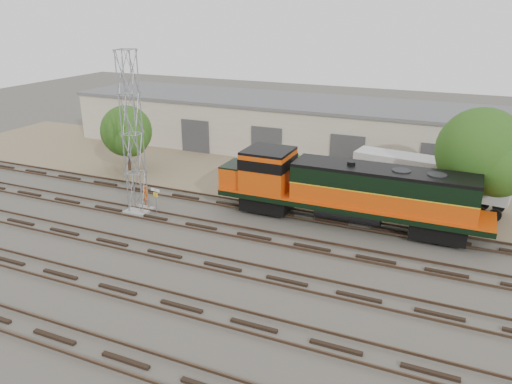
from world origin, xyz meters
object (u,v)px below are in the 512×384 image
at_px(worker, 146,195).
at_px(locomotive, 345,190).
at_px(signal_tower, 133,137).
at_px(semi_trailer, 433,176).

bearing_deg(worker, locomotive, -138.53).
distance_m(locomotive, worker, 15.00).
xyz_separation_m(signal_tower, semi_trailer, (19.56, 10.43, -3.45)).
xyz_separation_m(worker, semi_trailer, (19.83, 9.14, 1.40)).
bearing_deg(signal_tower, locomotive, 15.27).
bearing_deg(signal_tower, worker, 101.86).
height_order(signal_tower, semi_trailer, signal_tower).
distance_m(signal_tower, semi_trailer, 22.43).
relative_size(locomotive, signal_tower, 1.60).
bearing_deg(semi_trailer, worker, -147.24).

